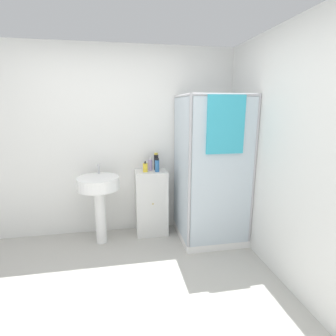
# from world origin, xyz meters

# --- Properties ---
(ground_plane) EXTENTS (12.00, 12.00, 0.00)m
(ground_plane) POSITION_xyz_m (0.00, 0.00, 0.00)
(ground_plane) COLOR #B2AFA8
(wall_back) EXTENTS (6.40, 0.06, 2.50)m
(wall_back) POSITION_xyz_m (0.00, 1.70, 1.25)
(wall_back) COLOR white
(wall_back) RESTS_ON ground_plane
(wall_right) EXTENTS (0.06, 6.40, 2.50)m
(wall_right) POSITION_xyz_m (1.70, 0.00, 1.25)
(wall_right) COLOR white
(wall_right) RESTS_ON ground_plane
(shower_enclosure) EXTENTS (0.82, 0.85, 1.87)m
(shower_enclosure) POSITION_xyz_m (1.21, 1.18, 0.55)
(shower_enclosure) COLOR white
(shower_enclosure) RESTS_ON ground_plane
(vanity_cabinet) EXTENTS (0.42, 0.36, 0.89)m
(vanity_cabinet) POSITION_xyz_m (0.51, 1.50, 0.45)
(vanity_cabinet) COLOR silver
(vanity_cabinet) RESTS_ON ground_plane
(sink) EXTENTS (0.52, 0.52, 1.01)m
(sink) POSITION_xyz_m (-0.17, 1.35, 0.69)
(sink) COLOR white
(sink) RESTS_ON ground_plane
(soap_dispenser) EXTENTS (0.06, 0.07, 0.14)m
(soap_dispenser) POSITION_xyz_m (0.43, 1.46, 0.95)
(soap_dispenser) COLOR yellow
(soap_dispenser) RESTS_ON vanity_cabinet
(shampoo_bottle_tall_black) EXTENTS (0.06, 0.06, 0.23)m
(shampoo_bottle_tall_black) POSITION_xyz_m (0.59, 1.56, 1.00)
(shampoo_bottle_tall_black) COLOR black
(shampoo_bottle_tall_black) RESTS_ON vanity_cabinet
(shampoo_bottle_blue) EXTENTS (0.06, 0.06, 0.18)m
(shampoo_bottle_blue) POSITION_xyz_m (0.58, 1.44, 0.98)
(shampoo_bottle_blue) COLOR #2D66A3
(shampoo_bottle_blue) RESTS_ON vanity_cabinet
(lotion_bottle_white) EXTENTS (0.06, 0.06, 0.18)m
(lotion_bottle_white) POSITION_xyz_m (0.50, 1.53, 0.97)
(lotion_bottle_white) COLOR #B299C6
(lotion_bottle_white) RESTS_ON vanity_cabinet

